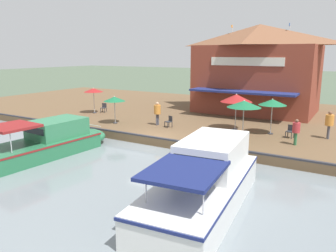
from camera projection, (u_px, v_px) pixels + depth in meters
ground_plane at (151, 147)px, 21.59m from camera, size 220.00×220.00×0.00m
quay_deck at (216, 116)px, 30.76m from camera, size 22.00×56.00×0.60m
quay_edge_fender at (152, 137)px, 21.53m from camera, size 0.20×50.40×0.10m
waterfront_restaurant at (258, 68)px, 30.58m from camera, size 9.09×10.98×8.08m
patio_umbrella_by_entrance at (114, 99)px, 25.61m from camera, size 1.71×1.71×2.17m
patio_umbrella_mid_patio_left at (273, 102)px, 22.06m from camera, size 1.86×1.86×2.45m
patio_umbrella_far_corner at (244, 104)px, 20.77m from camera, size 2.16×2.16×2.55m
patio_umbrella_back_row at (236, 98)px, 23.36m from camera, size 2.27×2.27×2.62m
patio_umbrella_near_quay_edge at (93, 90)px, 30.03m from camera, size 1.76×1.76×2.35m
cafe_chair_facing_river at (104, 107)px, 30.81m from camera, size 0.54×0.54×0.85m
cafe_chair_mid_patio at (290, 131)px, 21.45m from camera, size 0.51×0.51×0.85m
cafe_chair_beside_entrance at (169, 121)px, 24.53m from camera, size 0.58×0.58×0.85m
person_near_entrance at (329, 121)px, 21.05m from camera, size 0.52×0.52×1.83m
person_mid_patio at (157, 110)px, 25.10m from camera, size 0.51×0.51×1.81m
person_at_quay_edge at (296, 129)px, 19.65m from camera, size 0.45×0.45×1.59m
motorboat_fourth_along at (53, 141)px, 19.89m from camera, size 8.36×3.22×2.16m
motorboat_second_along at (209, 177)px, 13.52m from camera, size 9.37×3.64×2.52m
tree_behind_restaurant at (226, 66)px, 36.72m from camera, size 4.53×4.31×6.36m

